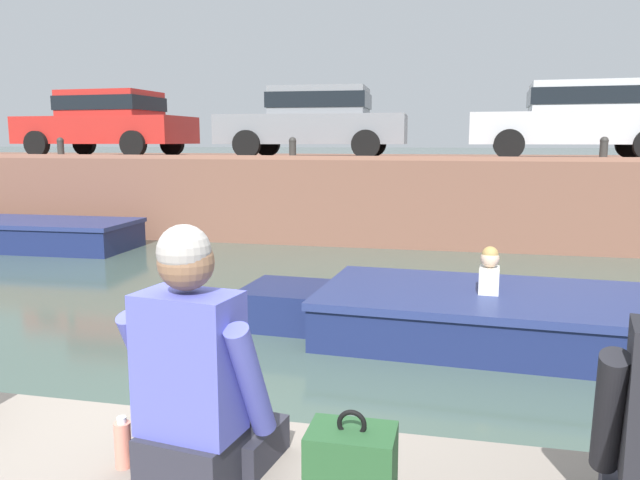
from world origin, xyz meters
TOP-DOWN VIEW (x-y plane):
  - ground_plane at (0.00, 4.68)m, footprint 400.00×400.00m
  - far_quay_wall at (0.00, 12.35)m, footprint 60.00×6.00m
  - far_wall_coping at (0.00, 9.47)m, footprint 60.00×0.24m
  - boat_moored_west_navy at (-7.06, 7.90)m, footprint 5.44×1.76m
  - motorboat_passing at (2.35, 3.97)m, footprint 6.06×2.19m
  - car_leftmost_red at (-6.83, 11.26)m, footprint 4.16×2.10m
  - car_left_inner_grey at (-1.68, 11.26)m, footprint 4.22×2.06m
  - car_centre_silver at (3.81, 11.26)m, footprint 4.16×2.01m
  - mooring_bollard_west at (-7.01, 9.60)m, footprint 0.15×0.15m
  - mooring_bollard_mid at (-1.77, 9.60)m, footprint 0.15×0.15m
  - mooring_bollard_east at (4.02, 9.60)m, footprint 0.15×0.15m
  - person_seated_right at (0.62, -0.52)m, footprint 0.57×0.57m
  - bottle_drink at (0.30, -0.52)m, footprint 0.06×0.06m
  - backpack_on_ledge at (1.22, -0.70)m, footprint 0.28×0.24m
  - snack_bag at (0.54, -0.40)m, footprint 0.18×0.12m

SIDE VIEW (x-z plane):
  - ground_plane at x=0.00m, z-range 0.00..0.00m
  - motorboat_passing at x=2.35m, z-range -0.24..0.76m
  - boat_moored_west_navy at x=-7.06m, z-range 0.00..0.55m
  - far_quay_wall at x=0.00m, z-range 0.00..1.70m
  - snack_bag at x=0.54m, z-range 0.82..0.92m
  - bottle_drink at x=0.30m, z-range 0.81..1.01m
  - backpack_on_ledge at x=1.22m, z-range 0.78..1.19m
  - person_seated_right at x=0.62m, z-range 0.71..1.67m
  - far_wall_coping at x=0.00m, z-range 1.70..1.78m
  - mooring_bollard_west at x=-7.01m, z-range 1.72..2.16m
  - mooring_bollard_mid at x=-1.77m, z-range 1.72..2.16m
  - mooring_bollard_east at x=4.02m, z-range 1.72..2.16m
  - car_centre_silver at x=3.81m, z-range 1.78..3.32m
  - car_left_inner_grey at x=-1.68m, z-range 1.78..3.32m
  - car_leftmost_red at x=-6.83m, z-range 1.78..3.32m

